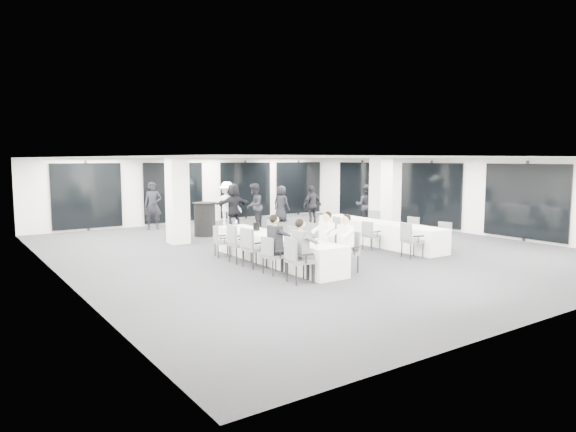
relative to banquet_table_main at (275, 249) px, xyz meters
name	(u,v)px	position (x,y,z in m)	size (l,w,h in m)	color
room	(306,200)	(2.81, 2.40, 1.01)	(14.04, 16.04, 2.84)	#25252A
column_left	(177,201)	(-0.88, 4.49, 1.02)	(0.60, 0.60, 2.80)	silver
column_right	(380,196)	(6.12, 2.29, 1.02)	(0.60, 0.60, 2.80)	silver
banquet_table_main	(275,249)	(0.00, 0.00, 0.00)	(0.90, 5.00, 0.75)	silver
banquet_table_side	(378,233)	(4.33, 0.55, 0.00)	(0.90, 5.00, 0.75)	silver
cocktail_table	(205,219)	(0.55, 5.47, 0.23)	(0.87, 0.87, 1.20)	black
chair_main_left_near	(296,257)	(-0.84, -2.14, 0.21)	(0.58, 0.62, 1.03)	#53555B
chair_main_left_second	(272,253)	(-0.83, -1.10, 0.15)	(0.49, 0.54, 0.91)	#53555B
chair_main_left_mid	(252,245)	(-0.84, -0.18, 0.21)	(0.57, 0.62, 1.02)	#53555B
chair_main_left_fourth	(237,241)	(-0.84, 0.58, 0.21)	(0.54, 0.60, 1.03)	#53555B
chair_main_left_far	(220,239)	(-0.82, 1.59, 0.12)	(0.52, 0.55, 0.87)	#53555B
chair_main_right_near	(348,249)	(0.84, -1.96, 0.19)	(0.58, 0.62, 1.00)	#53555B
chair_main_right_second	(330,245)	(0.84, -1.26, 0.19)	(0.56, 0.60, 0.99)	#53555B
chair_main_right_mid	(308,240)	(0.84, -0.31, 0.21)	(0.57, 0.62, 1.03)	#53555B
chair_main_right_fourth	(289,239)	(0.82, 0.57, 0.11)	(0.45, 0.50, 0.86)	#53555B
chair_main_right_far	(268,234)	(0.83, 1.66, 0.14)	(0.49, 0.54, 0.90)	#53555B
chair_side_left_near	(410,238)	(3.49, -1.54, 0.18)	(0.58, 0.62, 0.98)	#53555B
chair_side_left_mid	(370,233)	(3.50, 0.07, 0.12)	(0.47, 0.52, 0.86)	#53555B
chair_side_left_far	(340,228)	(3.50, 1.49, 0.13)	(0.50, 0.54, 0.88)	#53555B
chair_side_right_near	(443,235)	(5.15, -1.35, 0.12)	(0.52, 0.54, 0.86)	#53555B
chair_side_right_mid	(411,229)	(5.16, -0.07, 0.14)	(0.50, 0.54, 0.89)	#53555B
chair_side_right_far	(372,222)	(5.16, 1.70, 0.17)	(0.58, 0.61, 0.96)	#53555B
seated_guest_a	(303,246)	(-0.67, -2.15, 0.44)	(0.50, 0.38, 1.44)	#57595E
seated_guest_b	(277,240)	(-0.67, -1.10, 0.44)	(0.50, 0.38, 1.44)	black
seated_guest_c	(343,240)	(0.67, -1.98, 0.44)	(0.50, 0.38, 1.44)	white
seated_guest_d	(325,236)	(0.67, -1.25, 0.44)	(0.50, 0.38, 1.44)	white
standing_guest_b	(254,203)	(3.13, 6.32, 0.64)	(0.98, 0.60, 2.02)	black
standing_guest_c	(227,201)	(2.40, 7.27, 0.67)	(1.35, 0.69, 2.08)	white
standing_guest_d	(312,203)	(5.46, 5.56, 0.58)	(1.12, 0.63, 1.91)	black
standing_guest_e	(281,201)	(5.19, 7.47, 0.52)	(0.87, 0.53, 1.79)	black
standing_guest_f	(233,203)	(2.52, 6.97, 0.63)	(1.85, 0.71, 2.01)	black
standing_guest_g	(153,202)	(-0.36, 8.24, 0.68)	(0.77, 0.62, 2.11)	black
standing_guest_h	(366,203)	(7.23, 4.25, 0.59)	(0.93, 0.57, 1.93)	black
ice_bucket_near	(296,235)	(-0.05, -1.00, 0.50)	(0.21, 0.21, 0.24)	black
ice_bucket_far	(256,227)	(0.02, 1.01, 0.49)	(0.19, 0.19, 0.22)	black
water_bottle_a	(316,242)	(-0.22, -2.05, 0.47)	(0.06, 0.06, 0.20)	silver
water_bottle_b	(271,228)	(0.25, 0.61, 0.47)	(0.06, 0.06, 0.20)	silver
water_bottle_c	(236,223)	(-0.04, 2.07, 0.47)	(0.06, 0.06, 0.20)	silver
plate_a	(303,242)	(-0.10, -1.39, 0.39)	(0.20, 0.20, 0.03)	white
plate_b	(318,243)	(0.08, -1.73, 0.39)	(0.20, 0.20, 0.03)	white
plate_c	(292,238)	(0.02, -0.74, 0.39)	(0.19, 0.19, 0.03)	white
wine_glass	(326,238)	(0.17, -1.91, 0.52)	(0.08, 0.08, 0.20)	silver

